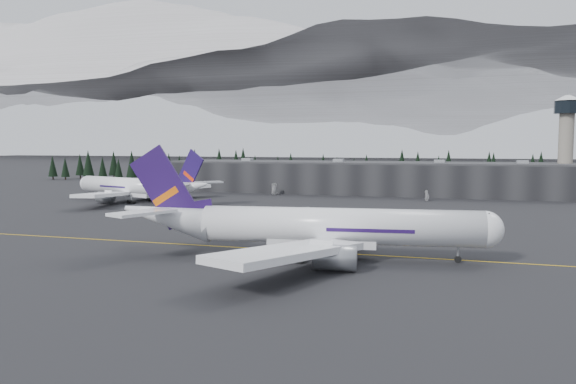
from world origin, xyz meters
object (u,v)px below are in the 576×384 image
(control_tower, at_px, (566,134))
(jet_main, at_px, (306,226))
(gse_vehicle_a, at_px, (274,193))
(jet_parked, at_px, (139,187))
(terminal, at_px, (363,177))
(gse_vehicle_b, at_px, (427,199))

(control_tower, distance_m, jet_main, 150.60)
(control_tower, xyz_separation_m, gse_vehicle_a, (-106.62, -21.72, -22.77))
(jet_main, distance_m, jet_parked, 107.46)
(terminal, distance_m, jet_main, 132.94)
(jet_main, xyz_separation_m, jet_parked, (-78.54, 73.34, -0.41))
(terminal, distance_m, gse_vehicle_b, 37.92)
(jet_main, bearing_deg, control_tower, 57.68)
(terminal, relative_size, control_tower, 4.24)
(terminal, distance_m, jet_parked, 89.30)
(terminal, relative_size, gse_vehicle_b, 42.13)
(terminal, relative_size, gse_vehicle_a, 35.03)
(gse_vehicle_a, bearing_deg, gse_vehicle_b, -27.80)
(terminal, xyz_separation_m, gse_vehicle_b, (26.88, -26.14, -5.65))
(control_tower, distance_m, jet_parked, 156.00)
(jet_main, height_order, jet_parked, jet_main)
(control_tower, height_order, jet_main, control_tower)
(control_tower, relative_size, gse_vehicle_b, 9.93)
(control_tower, relative_size, jet_parked, 0.62)
(terminal, height_order, jet_parked, jet_parked)
(terminal, bearing_deg, jet_main, -85.00)
(terminal, bearing_deg, gse_vehicle_b, -44.21)
(gse_vehicle_a, height_order, gse_vehicle_b, gse_vehicle_b)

